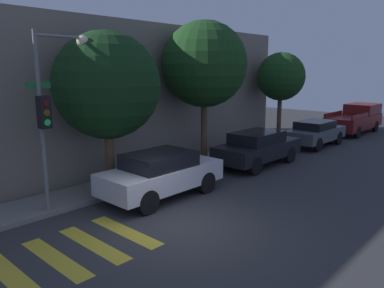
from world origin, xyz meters
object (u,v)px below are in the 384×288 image
pickup_truck (356,119)px  tree_midblock (204,65)px  sedan_near_corner (161,173)px  sedan_middle (258,147)px  tree_far_end (281,77)px  tree_near_corner (107,86)px  sedan_far_end (315,132)px  traffic_light_pole (53,97)px

pickup_truck → tree_midblock: size_ratio=0.88×
sedan_near_corner → sedan_middle: (5.80, -0.00, -0.01)m
tree_far_end → sedan_near_corner: bearing=-170.6°
sedan_near_corner → tree_midblock: bearing=22.9°
tree_near_corner → tree_midblock: 5.02m
sedan_far_end → pickup_truck: 6.18m
tree_midblock → traffic_light_pole: bearing=-176.0°
sedan_near_corner → tree_near_corner: (-0.78, 1.76, 2.85)m
sedan_middle → pickup_truck: 11.96m
traffic_light_pole → sedan_near_corner: size_ratio=1.24×
traffic_light_pole → sedan_far_end: bearing=-5.0°
tree_near_corner → tree_midblock: (4.97, 0.00, 0.73)m
tree_far_end → pickup_truck: bearing=-13.9°
sedan_middle → pickup_truck: pickup_truck is taller
tree_midblock → sedan_middle: bearing=-47.5°
sedan_middle → tree_near_corner: bearing=165.0°
sedan_far_end → tree_near_corner: tree_near_corner is taller
traffic_light_pole → sedan_far_end: (14.56, -1.27, -2.66)m
sedan_far_end → tree_far_end: tree_far_end is taller
sedan_far_end → tree_midblock: (-7.41, 1.76, 3.63)m
sedan_near_corner → sedan_far_end: sedan_near_corner is taller
traffic_light_pole → sedan_near_corner: traffic_light_pole is taller
sedan_far_end → tree_midblock: tree_midblock is taller
sedan_far_end → tree_near_corner: (-12.38, 1.76, 2.90)m
sedan_middle → sedan_far_end: size_ratio=1.07×
sedan_middle → tree_near_corner: 7.39m
tree_midblock → tree_far_end: 6.51m
sedan_middle → tree_far_end: tree_far_end is taller
traffic_light_pole → sedan_middle: bearing=-8.2°
tree_near_corner → pickup_truck: bearing=-5.4°
sedan_middle → sedan_far_end: sedan_middle is taller
tree_near_corner → sedan_middle: bearing=-15.0°
traffic_light_pole → tree_near_corner: (2.18, 0.50, 0.24)m
sedan_near_corner → pickup_truck: 17.77m
pickup_truck → tree_far_end: tree_far_end is taller
traffic_light_pole → tree_far_end: (13.63, 0.50, 0.36)m
tree_midblock → tree_near_corner: bearing=180.0°
sedan_far_end → tree_near_corner: bearing=171.9°
sedan_near_corner → tree_near_corner: 3.45m
sedan_middle → pickup_truck: (11.96, 0.00, 0.14)m
traffic_light_pole → pickup_truck: traffic_light_pole is taller
sedan_far_end → pickup_truck: pickup_truck is taller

